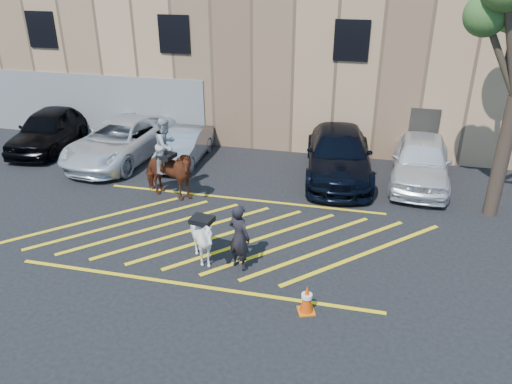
% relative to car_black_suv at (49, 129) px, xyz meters
% --- Properties ---
extents(ground, '(90.00, 90.00, 0.00)m').
position_rel_car_black_suv_xyz_m(ground, '(9.22, -5.20, -0.82)').
color(ground, black).
rests_on(ground, ground).
extents(car_black_suv, '(2.51, 5.03, 1.65)m').
position_rel_car_black_suv_xyz_m(car_black_suv, '(0.00, 0.00, 0.00)').
color(car_black_suv, black).
rests_on(car_black_suv, ground).
extents(car_white_pickup, '(3.14, 5.91, 1.58)m').
position_rel_car_black_suv_xyz_m(car_white_pickup, '(3.58, -0.51, -0.03)').
color(car_white_pickup, silver).
rests_on(car_white_pickup, ground).
extents(car_silver_sedan, '(1.45, 3.91, 1.28)m').
position_rel_car_black_suv_xyz_m(car_silver_sedan, '(6.14, -0.18, -0.19)').
color(car_silver_sedan, gray).
rests_on(car_silver_sedan, ground).
extents(car_blue_suv, '(2.96, 5.96, 1.66)m').
position_rel_car_black_suv_xyz_m(car_blue_suv, '(12.17, -0.14, 0.01)').
color(car_blue_suv, black).
rests_on(car_blue_suv, ground).
extents(car_white_suv, '(2.33, 5.07, 1.68)m').
position_rel_car_black_suv_xyz_m(car_white_suv, '(15.09, -0.12, 0.02)').
color(car_white_suv, white).
rests_on(car_white_suv, ground).
extents(handler, '(0.79, 0.70, 1.83)m').
position_rel_car_black_suv_xyz_m(handler, '(10.19, -6.93, 0.09)').
color(handler, black).
rests_on(handler, ground).
extents(warehouse, '(32.42, 10.20, 7.30)m').
position_rel_car_black_suv_xyz_m(warehouse, '(9.21, 6.80, 2.83)').
color(warehouse, tan).
rests_on(warehouse, ground).
extents(hatching_zone, '(12.60, 5.12, 0.01)m').
position_rel_car_black_suv_xyz_m(hatching_zone, '(9.22, -5.50, -0.82)').
color(hatching_zone, yellow).
rests_on(hatching_zone, ground).
extents(mounted_bay, '(2.28, 1.39, 2.81)m').
position_rel_car_black_suv_xyz_m(mounted_bay, '(6.81, -3.45, 0.31)').
color(mounted_bay, brown).
rests_on(mounted_bay, ground).
extents(saddled_white, '(1.38, 1.50, 1.47)m').
position_rel_car_black_suv_xyz_m(saddled_white, '(9.21, -6.95, -0.08)').
color(saddled_white, white).
rests_on(saddled_white, ground).
extents(traffic_cone, '(0.49, 0.49, 0.73)m').
position_rel_car_black_suv_xyz_m(traffic_cone, '(12.16, -8.34, -0.46)').
color(traffic_cone, orange).
rests_on(traffic_cone, ground).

